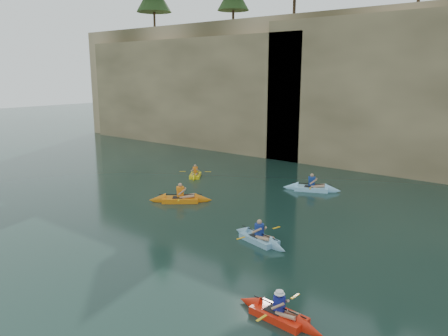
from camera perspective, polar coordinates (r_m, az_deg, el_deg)
The scene contains 11 objects.
ground at distance 14.94m, azimuth -8.24°, elevation -16.07°, with size 160.00×160.00×0.00m, color black.
cliff at distance 40.05m, azimuth 25.07°, elevation 9.71°, with size 70.00×16.00×12.00m, color tan.
cliff_slab_west at distance 43.31m, azimuth -4.70°, elevation 9.98°, with size 26.00×2.40×10.56m, color tan.
cliff_slab_center at distance 32.40m, azimuth 25.24°, elevation 8.79°, with size 24.00×2.40×11.40m, color tan.
sea_cave_west at distance 41.75m, azimuth -3.23°, elevation 5.39°, with size 4.50×1.00×4.00m, color black.
sea_cave_center at distance 34.15m, azimuth 14.55°, elevation 2.76°, with size 3.50×1.00×3.20m, color black.
main_kayaker at distance 13.57m, azimuth 7.18°, elevation -18.45°, with size 3.05×2.07×1.11m.
kayaker_orange at distance 24.51m, azimuth -5.71°, elevation -4.06°, with size 3.25×2.87×1.35m.
kayaker_ltblue_near at distance 18.90m, azimuth 4.61°, elevation -9.16°, with size 3.23×2.39×1.24m.
kayaker_yellow at distance 30.22m, azimuth -3.77°, elevation -0.92°, with size 2.12×2.54×1.09m.
kayaker_ltblue_mid at distance 27.18m, azimuth 11.35°, elevation -2.60°, with size 3.55×2.44×1.34m.
Camera 1 is at (9.73, -8.84, 7.09)m, focal length 35.00 mm.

